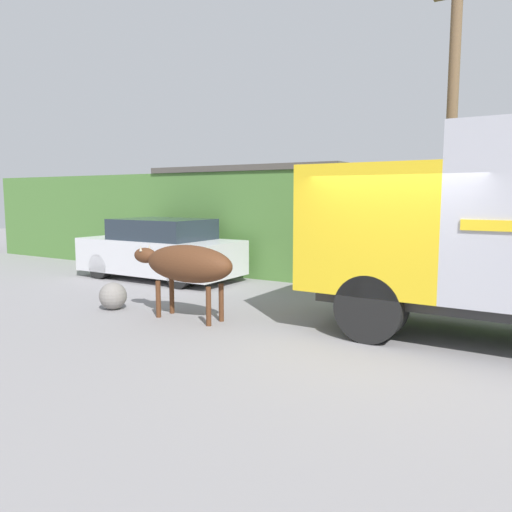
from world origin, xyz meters
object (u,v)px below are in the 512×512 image
(brown_cow, at_px, (186,264))
(utility_pole, at_px, (451,126))
(roadside_rock, at_px, (113,296))
(parked_suv, at_px, (160,250))
(pedestrian_on_hill, at_px, (340,253))

(brown_cow, relative_size, utility_pole, 0.32)
(brown_cow, bearing_deg, roadside_rock, -161.91)
(utility_pole, bearing_deg, parked_suv, -171.82)
(parked_suv, height_order, utility_pole, utility_pole)
(roadside_rock, bearing_deg, brown_cow, 5.81)
(utility_pole, relative_size, roadside_rock, 13.13)
(brown_cow, distance_m, parked_suv, 4.52)
(utility_pole, distance_m, roadside_rock, 7.53)
(pedestrian_on_hill, height_order, utility_pole, utility_pole)
(parked_suv, distance_m, roadside_rock, 3.61)
(utility_pole, bearing_deg, pedestrian_on_hill, -177.96)
(brown_cow, xyz_separation_m, utility_pole, (3.61, 3.99, 2.61))
(parked_suv, distance_m, pedestrian_on_hill, 4.80)
(parked_suv, relative_size, roadside_rock, 8.36)
(parked_suv, bearing_deg, roadside_rock, -62.67)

